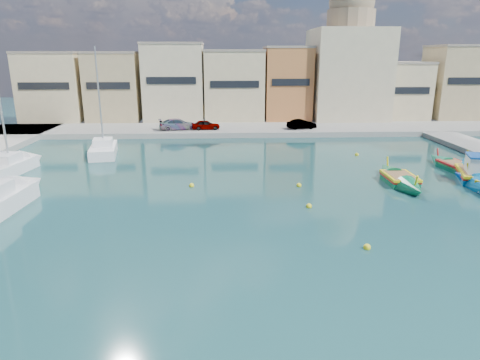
# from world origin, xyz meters

# --- Properties ---
(ground) EXTENTS (160.00, 160.00, 0.00)m
(ground) POSITION_xyz_m (0.00, 0.00, 0.00)
(ground) COLOR #123236
(ground) RESTS_ON ground
(north_quay) EXTENTS (80.00, 8.00, 0.60)m
(north_quay) POSITION_xyz_m (0.00, 32.00, 0.30)
(north_quay) COLOR gray
(north_quay) RESTS_ON ground
(north_townhouses) EXTENTS (83.20, 7.87, 10.19)m
(north_townhouses) POSITION_xyz_m (6.68, 39.36, 5.00)
(north_townhouses) COLOR #C7B489
(north_townhouses) RESTS_ON ground
(church_block) EXTENTS (10.00, 10.00, 19.10)m
(church_block) POSITION_xyz_m (10.00, 40.00, 8.41)
(church_block) COLOR #C3B592
(church_block) RESTS_ON ground
(parked_cars) EXTENTS (19.04, 2.76, 1.31)m
(parked_cars) POSITION_xyz_m (-8.39, 30.50, 1.21)
(parked_cars) COLOR #4C1919
(parked_cars) RESTS_ON north_quay
(luzzu_turquoise_cabin) EXTENTS (5.46, 10.21, 3.23)m
(luzzu_turquoise_cabin) POSITION_xyz_m (11.63, 9.88, 0.39)
(luzzu_turquoise_cabin) COLOR #0062A4
(luzzu_turquoise_cabin) RESTS_ON ground
(luzzu_cyan_mid) EXTENTS (2.51, 7.65, 2.22)m
(luzzu_cyan_mid) POSITION_xyz_m (11.81, 12.95, 0.23)
(luzzu_cyan_mid) COLOR #0B7353
(luzzu_cyan_mid) RESTS_ON ground
(luzzu_green) EXTENTS (2.10, 7.67, 2.41)m
(luzzu_green) POSITION_xyz_m (5.64, 9.35, 0.26)
(luzzu_green) COLOR #0A6F43
(luzzu_green) RESTS_ON ground
(yacht_north) EXTENTS (3.67, 8.32, 10.74)m
(yacht_north) POSITION_xyz_m (-19.00, 21.41, 0.42)
(yacht_north) COLOR white
(yacht_north) RESTS_ON ground
(yacht_midnorth) EXTENTS (3.41, 7.98, 10.96)m
(yacht_midnorth) POSITION_xyz_m (-24.41, 14.97, 0.43)
(yacht_midnorth) COLOR white
(yacht_midnorth) RESTS_ON ground
(yacht_mid) EXTENTS (3.23, 10.03, 12.47)m
(yacht_mid) POSITION_xyz_m (-21.17, 6.27, 0.49)
(yacht_mid) COLOR white
(yacht_mid) RESTS_ON ground
(mooring_buoys) EXTENTS (26.41, 20.52, 0.36)m
(mooring_buoys) POSITION_xyz_m (1.26, 6.60, 0.08)
(mooring_buoys) COLOR yellow
(mooring_buoys) RESTS_ON ground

